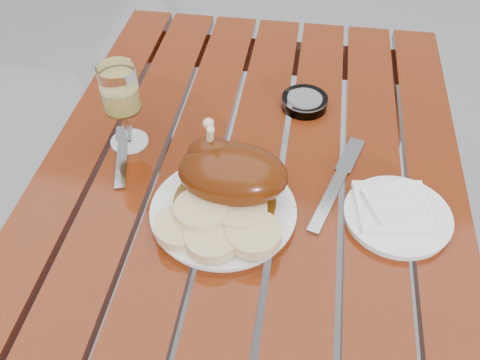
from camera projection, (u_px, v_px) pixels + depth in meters
The scene contains 10 objects.
table at pixel (246, 291), 1.26m from camera, with size 0.80×1.20×0.75m, color maroon.
dinner_plate at pixel (223, 212), 0.93m from camera, with size 0.25×0.25×0.02m, color white.
roast_duck at pixel (229, 172), 0.91m from camera, with size 0.20×0.18×0.14m.
bread_dumplings at pixel (218, 224), 0.87m from camera, with size 0.21×0.15×0.04m.
wine_glass at pixel (123, 107), 1.01m from camera, with size 0.08×0.08×0.18m, color #E8D469.
side_plate at pixel (397, 216), 0.92m from camera, with size 0.19×0.19×0.01m, color white.
napkin at pixel (393, 206), 0.92m from camera, with size 0.13×0.12×0.01m, color white.
ashtray at pixel (304, 102), 1.14m from camera, with size 0.10×0.10×0.02m, color #B2B7BC.
fork at pixel (122, 159), 1.03m from camera, with size 0.02×0.16×0.01m, color gray.
knife at pixel (334, 189), 0.97m from camera, with size 0.02×0.23×0.01m, color gray.
Camera 1 is at (0.09, -0.70, 1.45)m, focal length 40.00 mm.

